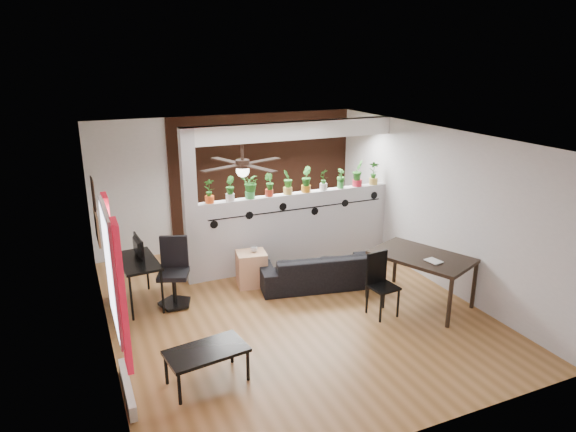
% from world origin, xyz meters
% --- Properties ---
extents(room_shell, '(6.30, 7.10, 2.90)m').
position_xyz_m(room_shell, '(0.00, 0.00, 1.30)').
color(room_shell, brown).
rests_on(room_shell, ground).
extents(partition_wall, '(3.60, 0.18, 1.35)m').
position_xyz_m(partition_wall, '(0.80, 1.50, 0.68)').
color(partition_wall, '#BCBCC1').
rests_on(partition_wall, ground).
extents(ceiling_header, '(3.60, 0.18, 0.30)m').
position_xyz_m(ceiling_header, '(0.80, 1.50, 2.45)').
color(ceiling_header, white).
rests_on(ceiling_header, room_shell).
extents(pier_column, '(0.22, 0.20, 2.60)m').
position_xyz_m(pier_column, '(-1.11, 1.50, 1.30)').
color(pier_column, '#BCBCC1').
rests_on(pier_column, ground).
extents(brick_panel, '(3.90, 0.05, 2.60)m').
position_xyz_m(brick_panel, '(0.80, 2.97, 1.30)').
color(brick_panel, brown).
rests_on(brick_panel, ground).
extents(vine_decal, '(3.31, 0.01, 0.30)m').
position_xyz_m(vine_decal, '(0.80, 1.40, 1.08)').
color(vine_decal, black).
rests_on(vine_decal, partition_wall).
extents(window_assembly, '(0.09, 1.30, 1.55)m').
position_xyz_m(window_assembly, '(-2.56, -1.20, 1.51)').
color(window_assembly, white).
rests_on(window_assembly, room_shell).
extents(baseboard_heater, '(0.08, 1.00, 0.18)m').
position_xyz_m(baseboard_heater, '(-2.54, -1.20, 0.09)').
color(baseboard_heater, silver).
rests_on(baseboard_heater, ground).
extents(corkboard, '(0.03, 0.60, 0.45)m').
position_xyz_m(corkboard, '(-2.58, 0.95, 1.35)').
color(corkboard, '#866041').
rests_on(corkboard, room_shell).
extents(framed_art, '(0.03, 0.34, 0.44)m').
position_xyz_m(framed_art, '(-2.58, 0.90, 1.85)').
color(framed_art, '#8C7259').
rests_on(framed_art, room_shell).
extents(ceiling_fan, '(1.19, 1.19, 0.43)m').
position_xyz_m(ceiling_fan, '(-0.80, -0.30, 2.31)').
color(ceiling_fan, black).
rests_on(ceiling_fan, room_shell).
extents(potted_plant_0, '(0.21, 0.17, 0.42)m').
position_xyz_m(potted_plant_0, '(-0.78, 1.50, 1.57)').
color(potted_plant_0, '#EC571B').
rests_on(potted_plant_0, partition_wall).
extents(potted_plant_1, '(0.18, 0.22, 0.42)m').
position_xyz_m(potted_plant_1, '(-0.43, 1.50, 1.57)').
color(potted_plant_1, silver).
rests_on(potted_plant_1, partition_wall).
extents(potted_plant_2, '(0.24, 0.20, 0.45)m').
position_xyz_m(potted_plant_2, '(-0.08, 1.50, 1.59)').
color(potted_plant_2, green).
rests_on(potted_plant_2, partition_wall).
extents(potted_plant_3, '(0.24, 0.25, 0.40)m').
position_xyz_m(potted_plant_3, '(0.27, 1.50, 1.56)').
color(potted_plant_3, '#B2301C').
rests_on(potted_plant_3, partition_wall).
extents(potted_plant_4, '(0.27, 0.29, 0.44)m').
position_xyz_m(potted_plant_4, '(0.62, 1.50, 1.58)').
color(potted_plant_4, gold).
rests_on(potted_plant_4, partition_wall).
extents(potted_plant_5, '(0.25, 0.28, 0.46)m').
position_xyz_m(potted_plant_5, '(0.98, 1.50, 1.59)').
color(potted_plant_5, '#C67617').
rests_on(potted_plant_5, partition_wall).
extents(potted_plant_6, '(0.22, 0.19, 0.39)m').
position_xyz_m(potted_plant_6, '(1.33, 1.50, 1.56)').
color(potted_plant_6, silver).
rests_on(potted_plant_6, partition_wall).
extents(potted_plant_7, '(0.21, 0.19, 0.36)m').
position_xyz_m(potted_plant_7, '(1.68, 1.50, 1.54)').
color(potted_plant_7, green).
rests_on(potted_plant_7, partition_wall).
extents(potted_plant_8, '(0.32, 0.31, 0.48)m').
position_xyz_m(potted_plant_8, '(2.03, 1.50, 1.60)').
color(potted_plant_8, red).
rests_on(potted_plant_8, partition_wall).
extents(potted_plant_9, '(0.29, 0.29, 0.44)m').
position_xyz_m(potted_plant_9, '(2.38, 1.50, 1.58)').
color(potted_plant_9, gold).
rests_on(potted_plant_9, partition_wall).
extents(sofa, '(1.95, 1.07, 0.54)m').
position_xyz_m(sofa, '(0.74, 0.53, 0.27)').
color(sofa, black).
rests_on(sofa, ground).
extents(cube_shelf, '(0.53, 0.49, 0.58)m').
position_xyz_m(cube_shelf, '(-0.26, 0.99, 0.29)').
color(cube_shelf, tan).
rests_on(cube_shelf, ground).
extents(cup, '(0.14, 0.14, 0.09)m').
position_xyz_m(cup, '(-0.21, 0.99, 0.62)').
color(cup, gray).
rests_on(cup, cube_shelf).
extents(computer_desk, '(0.61, 1.05, 0.73)m').
position_xyz_m(computer_desk, '(-2.06, 1.02, 0.66)').
color(computer_desk, black).
rests_on(computer_desk, ground).
extents(monitor, '(0.31, 0.08, 0.17)m').
position_xyz_m(monitor, '(-2.06, 1.17, 0.82)').
color(monitor, black).
rests_on(monitor, computer_desk).
extents(office_chair, '(0.57, 0.57, 1.04)m').
position_xyz_m(office_chair, '(-1.57, 0.81, 0.46)').
color(office_chair, black).
rests_on(office_chair, ground).
extents(dining_table, '(1.38, 1.68, 0.79)m').
position_xyz_m(dining_table, '(1.89, -0.66, 0.71)').
color(dining_table, black).
rests_on(dining_table, ground).
extents(book, '(0.21, 0.26, 0.02)m').
position_xyz_m(book, '(1.79, -0.96, 0.80)').
color(book, gray).
rests_on(book, dining_table).
extents(folding_chair, '(0.42, 0.42, 0.94)m').
position_xyz_m(folding_chair, '(1.14, -0.69, 0.56)').
color(folding_chair, black).
rests_on(folding_chair, ground).
extents(coffee_table, '(0.99, 0.64, 0.43)m').
position_xyz_m(coffee_table, '(-1.64, -1.32, 0.38)').
color(coffee_table, black).
rests_on(coffee_table, ground).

